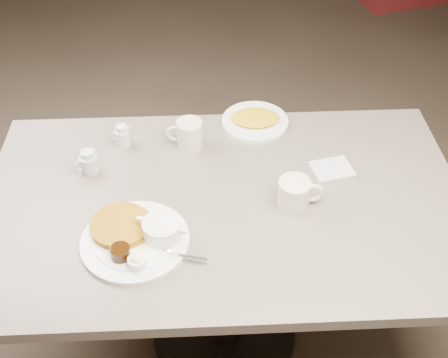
{
  "coord_description": "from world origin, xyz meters",
  "views": [
    {
      "loc": [
        -0.06,
        -1.24,
        1.97
      ],
      "look_at": [
        0.0,
        0.02,
        0.82
      ],
      "focal_mm": 45.02,
      "sensor_mm": 36.0,
      "label": 1
    }
  ],
  "objects_px": {
    "coffee_mug_near": "(295,193)",
    "main_plate": "(138,236)",
    "diner_table": "(224,237)",
    "creamer_right": "(122,136)",
    "hash_plate": "(255,120)",
    "creamer_left": "(89,162)",
    "coffee_mug_far": "(189,134)"
  },
  "relations": [
    {
      "from": "main_plate",
      "to": "creamer_right",
      "type": "height_order",
      "value": "creamer_right"
    },
    {
      "from": "coffee_mug_far",
      "to": "hash_plate",
      "type": "relative_size",
      "value": 0.52
    },
    {
      "from": "main_plate",
      "to": "hash_plate",
      "type": "bearing_deg",
      "value": 54.85
    },
    {
      "from": "creamer_left",
      "to": "hash_plate",
      "type": "xyz_separation_m",
      "value": [
        0.56,
        0.23,
        -0.02
      ]
    },
    {
      "from": "coffee_mug_near",
      "to": "creamer_left",
      "type": "xyz_separation_m",
      "value": [
        -0.65,
        0.19,
        -0.01
      ]
    },
    {
      "from": "creamer_right",
      "to": "hash_plate",
      "type": "xyz_separation_m",
      "value": [
        0.46,
        0.1,
        -0.02
      ]
    },
    {
      "from": "main_plate",
      "to": "coffee_mug_far",
      "type": "distance_m",
      "value": 0.45
    },
    {
      "from": "creamer_right",
      "to": "hash_plate",
      "type": "relative_size",
      "value": 0.32
    },
    {
      "from": "creamer_left",
      "to": "hash_plate",
      "type": "bearing_deg",
      "value": 22.44
    },
    {
      "from": "main_plate",
      "to": "creamer_right",
      "type": "xyz_separation_m",
      "value": [
        -0.08,
        0.44,
        0.01
      ]
    },
    {
      "from": "coffee_mug_near",
      "to": "creamer_right",
      "type": "relative_size",
      "value": 1.76
    },
    {
      "from": "coffee_mug_near",
      "to": "main_plate",
      "type": "bearing_deg",
      "value": -164.71
    },
    {
      "from": "diner_table",
      "to": "creamer_right",
      "type": "xyz_separation_m",
      "value": [
        -0.33,
        0.29,
        0.21
      ]
    },
    {
      "from": "hash_plate",
      "to": "creamer_left",
      "type": "bearing_deg",
      "value": -157.56
    },
    {
      "from": "diner_table",
      "to": "coffee_mug_near",
      "type": "height_order",
      "value": "coffee_mug_near"
    },
    {
      "from": "creamer_left",
      "to": "main_plate",
      "type": "bearing_deg",
      "value": -60.31
    },
    {
      "from": "creamer_right",
      "to": "coffee_mug_near",
      "type": "bearing_deg",
      "value": -30.02
    },
    {
      "from": "coffee_mug_far",
      "to": "creamer_right",
      "type": "height_order",
      "value": "coffee_mug_far"
    },
    {
      "from": "coffee_mug_near",
      "to": "hash_plate",
      "type": "distance_m",
      "value": 0.43
    },
    {
      "from": "diner_table",
      "to": "main_plate",
      "type": "bearing_deg",
      "value": -148.59
    },
    {
      "from": "main_plate",
      "to": "coffee_mug_near",
      "type": "bearing_deg",
      "value": 15.29
    },
    {
      "from": "main_plate",
      "to": "hash_plate",
      "type": "height_order",
      "value": "main_plate"
    },
    {
      "from": "coffee_mug_near",
      "to": "hash_plate",
      "type": "xyz_separation_m",
      "value": [
        -0.08,
        0.42,
        -0.03
      ]
    },
    {
      "from": "coffee_mug_near",
      "to": "creamer_right",
      "type": "height_order",
      "value": "coffee_mug_near"
    },
    {
      "from": "diner_table",
      "to": "creamer_right",
      "type": "bearing_deg",
      "value": 139.16
    },
    {
      "from": "main_plate",
      "to": "creamer_left",
      "type": "relative_size",
      "value": 4.98
    },
    {
      "from": "coffee_mug_far",
      "to": "creamer_left",
      "type": "distance_m",
      "value": 0.34
    },
    {
      "from": "main_plate",
      "to": "coffee_mug_near",
      "type": "height_order",
      "value": "coffee_mug_near"
    },
    {
      "from": "diner_table",
      "to": "hash_plate",
      "type": "relative_size",
      "value": 5.96
    },
    {
      "from": "diner_table",
      "to": "coffee_mug_near",
      "type": "bearing_deg",
      "value": -7.29
    },
    {
      "from": "diner_table",
      "to": "main_plate",
      "type": "relative_size",
      "value": 3.66
    },
    {
      "from": "main_plate",
      "to": "coffee_mug_far",
      "type": "bearing_deg",
      "value": 71.15
    }
  ]
}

